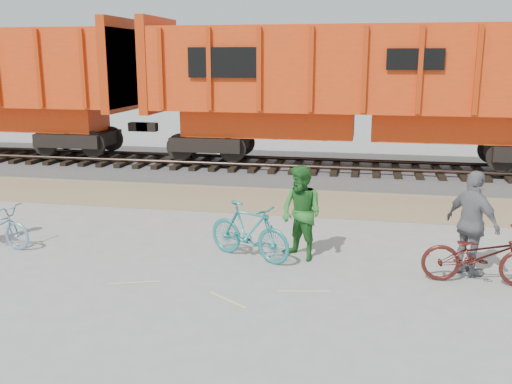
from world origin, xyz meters
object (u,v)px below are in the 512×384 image
bicycle_maroon (480,255)px  person_woman (472,224)px  bicycle_teal (249,231)px  hopper_car_center (364,86)px  person_man (301,213)px

bicycle_maroon → person_woman: (-0.10, 0.40, 0.45)m
bicycle_teal → hopper_car_center: bearing=10.6°
bicycle_maroon → person_man: (-3.22, 0.68, 0.41)m
hopper_car_center → bicycle_maroon: (2.19, -8.64, -2.49)m
person_man → bicycle_teal: bearing=-133.4°
person_woman → person_man: bearing=44.9°
person_woman → bicycle_maroon: bearing=154.0°
hopper_car_center → person_woman: bearing=-75.8°
person_woman → hopper_car_center: bearing=-25.8°
bicycle_teal → person_woman: size_ratio=0.97×
hopper_car_center → person_woman: size_ratio=7.20×
bicycle_teal → person_man: person_man is taller
bicycle_teal → person_man: bearing=-54.1°
bicycle_teal → bicycle_maroon: bearing=-71.9°
hopper_car_center → person_man: size_ratio=7.51×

